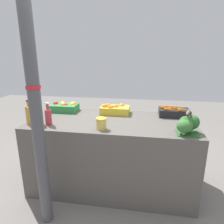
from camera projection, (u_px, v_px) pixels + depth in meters
name	position (u px, v px, depth m)	size (l,w,h in m)	color
ground_plane	(112.00, 183.00, 2.59)	(10.00, 10.00, 0.00)	slate
market_table	(112.00, 153.00, 2.47)	(1.91, 0.88, 0.86)	#56514C
support_pole	(35.00, 100.00, 1.68)	(0.12, 0.12, 2.48)	#4C4C51
apple_crate	(65.00, 107.00, 2.71)	(0.37, 0.23, 0.13)	#2D8442
orange_crate	(114.00, 109.00, 2.60)	(0.37, 0.23, 0.13)	gold
carrot_crate	(174.00, 112.00, 2.48)	(0.37, 0.23, 0.13)	black
broccoli_pile	(188.00, 124.00, 1.93)	(0.23, 0.22, 0.18)	#2D602D
juice_bottle_amber	(29.00, 114.00, 2.20)	(0.08, 0.08, 0.27)	gold
juice_bottle_golden	(39.00, 115.00, 2.19)	(0.06, 0.06, 0.25)	gold
juice_bottle_ruby	(48.00, 116.00, 2.17)	(0.07, 0.07, 0.25)	#B2333D
pickle_jar	(101.00, 123.00, 2.06)	(0.11, 0.11, 0.12)	#DBBC56
sparrow_bird	(188.00, 113.00, 1.91)	(0.06, 0.13, 0.05)	#4C3D2D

